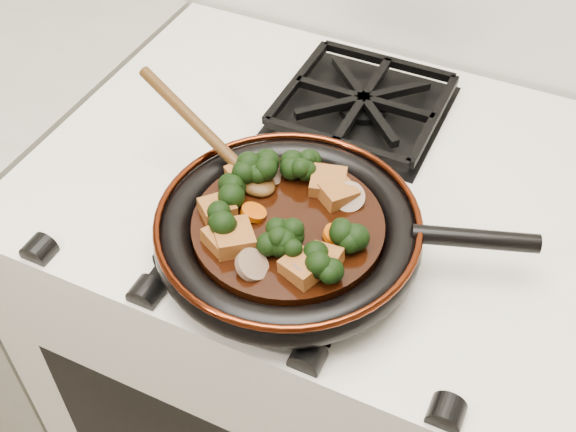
% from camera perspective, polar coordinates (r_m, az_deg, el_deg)
% --- Properties ---
extents(stove, '(0.76, 0.60, 0.90)m').
position_cam_1_polar(stove, '(1.31, 2.18, -10.96)').
color(stove, silver).
rests_on(stove, ground).
extents(burner_grate_front, '(0.23, 0.23, 0.03)m').
position_cam_1_polar(burner_grate_front, '(0.87, -0.70, -1.39)').
color(burner_grate_front, black).
rests_on(burner_grate_front, stove).
extents(burner_grate_back, '(0.23, 0.23, 0.03)m').
position_cam_1_polar(burner_grate_back, '(1.06, 5.95, 8.80)').
color(burner_grate_back, black).
rests_on(burner_grate_back, stove).
extents(skillet, '(0.42, 0.31, 0.05)m').
position_cam_1_polar(skillet, '(0.83, 0.17, -1.26)').
color(skillet, black).
rests_on(skillet, burner_grate_front).
extents(braising_sauce, '(0.22, 0.22, 0.02)m').
position_cam_1_polar(braising_sauce, '(0.82, 0.00, -1.01)').
color(braising_sauce, black).
rests_on(braising_sauce, skillet).
extents(tofu_cube_0, '(0.06, 0.06, 0.03)m').
position_cam_1_polar(tofu_cube_0, '(0.79, -4.34, -1.75)').
color(tofu_cube_0, brown).
rests_on(tofu_cube_0, braising_sauce).
extents(tofu_cube_1, '(0.04, 0.04, 0.02)m').
position_cam_1_polar(tofu_cube_1, '(0.77, 2.81, -3.55)').
color(tofu_cube_1, brown).
rests_on(tofu_cube_1, braising_sauce).
extents(tofu_cube_2, '(0.05, 0.05, 0.03)m').
position_cam_1_polar(tofu_cube_2, '(0.76, 1.11, -4.17)').
color(tofu_cube_2, brown).
rests_on(tofu_cube_2, braising_sauce).
extents(tofu_cube_3, '(0.05, 0.05, 0.03)m').
position_cam_1_polar(tofu_cube_3, '(0.85, 3.19, 2.61)').
color(tofu_cube_3, brown).
rests_on(tofu_cube_3, braising_sauce).
extents(tofu_cube_4, '(0.05, 0.05, 0.03)m').
position_cam_1_polar(tofu_cube_4, '(0.86, -3.38, 3.21)').
color(tofu_cube_4, brown).
rests_on(tofu_cube_4, braising_sauce).
extents(tofu_cube_5, '(0.05, 0.04, 0.02)m').
position_cam_1_polar(tofu_cube_5, '(0.79, -5.38, -1.85)').
color(tofu_cube_5, brown).
rests_on(tofu_cube_5, braising_sauce).
extents(tofu_cube_6, '(0.05, 0.05, 0.03)m').
position_cam_1_polar(tofu_cube_6, '(0.84, 3.96, 1.72)').
color(tofu_cube_6, brown).
rests_on(tofu_cube_6, braising_sauce).
extents(tofu_cube_7, '(0.05, 0.05, 0.02)m').
position_cam_1_polar(tofu_cube_7, '(0.82, -5.59, 0.50)').
color(tofu_cube_7, brown).
rests_on(tofu_cube_7, braising_sauce).
extents(broccoli_floret_0, '(0.08, 0.07, 0.06)m').
position_cam_1_polar(broccoli_floret_0, '(0.79, 4.66, -1.51)').
color(broccoli_floret_0, black).
rests_on(broccoli_floret_0, braising_sauce).
extents(broccoli_floret_1, '(0.06, 0.07, 0.06)m').
position_cam_1_polar(broccoli_floret_1, '(0.87, 0.96, 3.92)').
color(broccoli_floret_1, black).
rests_on(broccoli_floret_1, braising_sauce).
extents(broccoli_floret_2, '(0.08, 0.08, 0.07)m').
position_cam_1_polar(broccoli_floret_2, '(0.78, -0.12, -1.94)').
color(broccoli_floret_2, black).
rests_on(broccoli_floret_2, braising_sauce).
extents(broccoli_floret_3, '(0.07, 0.07, 0.06)m').
position_cam_1_polar(broccoli_floret_3, '(0.84, -4.85, 1.97)').
color(broccoli_floret_3, black).
rests_on(broccoli_floret_3, braising_sauce).
extents(broccoli_floret_4, '(0.09, 0.08, 0.08)m').
position_cam_1_polar(broccoli_floret_4, '(0.78, -0.69, -1.86)').
color(broccoli_floret_4, black).
rests_on(broccoli_floret_4, braising_sauce).
extents(broccoli_floret_5, '(0.07, 0.07, 0.07)m').
position_cam_1_polar(broccoli_floret_5, '(0.86, -2.57, 3.46)').
color(broccoli_floret_5, black).
rests_on(broccoli_floret_5, braising_sauce).
extents(broccoli_floret_6, '(0.08, 0.08, 0.07)m').
position_cam_1_polar(broccoli_floret_6, '(0.80, -5.35, -0.60)').
color(broccoli_floret_6, black).
rests_on(broccoli_floret_6, braising_sauce).
extents(broccoli_floret_7, '(0.08, 0.08, 0.06)m').
position_cam_1_polar(broccoli_floret_7, '(0.86, -2.49, 3.65)').
color(broccoli_floret_7, black).
rests_on(broccoli_floret_7, braising_sauce).
extents(broccoli_floret_8, '(0.08, 0.09, 0.07)m').
position_cam_1_polar(broccoli_floret_8, '(0.76, 2.87, -3.98)').
color(broccoli_floret_8, black).
rests_on(broccoli_floret_8, braising_sauce).
extents(carrot_coin_0, '(0.03, 0.03, 0.02)m').
position_cam_1_polar(carrot_coin_0, '(0.82, -2.74, 0.28)').
color(carrot_coin_0, '#B54705').
rests_on(carrot_coin_0, braising_sauce).
extents(carrot_coin_1, '(0.03, 0.03, 0.02)m').
position_cam_1_polar(carrot_coin_1, '(0.79, -1.01, -2.05)').
color(carrot_coin_1, '#B54705').
rests_on(carrot_coin_1, braising_sauce).
extents(carrot_coin_2, '(0.03, 0.03, 0.02)m').
position_cam_1_polar(carrot_coin_2, '(0.78, 0.53, -2.98)').
color(carrot_coin_2, '#B54705').
rests_on(carrot_coin_2, braising_sauce).
extents(carrot_coin_3, '(0.03, 0.03, 0.02)m').
position_cam_1_polar(carrot_coin_3, '(0.80, 3.74, -1.48)').
color(carrot_coin_3, '#B54705').
rests_on(carrot_coin_3, braising_sauce).
extents(carrot_coin_4, '(0.03, 0.03, 0.02)m').
position_cam_1_polar(carrot_coin_4, '(0.77, 2.08, -3.90)').
color(carrot_coin_4, '#B54705').
rests_on(carrot_coin_4, braising_sauce).
extents(mushroom_slice_0, '(0.04, 0.04, 0.02)m').
position_cam_1_polar(mushroom_slice_0, '(0.86, 3.26, 2.78)').
color(mushroom_slice_0, '#7D5F48').
rests_on(mushroom_slice_0, braising_sauce).
extents(mushroom_slice_1, '(0.05, 0.05, 0.03)m').
position_cam_1_polar(mushroom_slice_1, '(0.84, 4.83, 1.48)').
color(mushroom_slice_1, '#7D5F48').
rests_on(mushroom_slice_1, braising_sauce).
extents(mushroom_slice_2, '(0.04, 0.04, 0.03)m').
position_cam_1_polar(mushroom_slice_2, '(0.87, -1.64, 3.37)').
color(mushroom_slice_2, '#7D5F48').
rests_on(mushroom_slice_2, braising_sauce).
extents(mushroom_slice_3, '(0.04, 0.04, 0.03)m').
position_cam_1_polar(mushroom_slice_3, '(0.76, 1.23, -4.37)').
color(mushroom_slice_3, '#7D5F48').
rests_on(mushroom_slice_3, braising_sauce).
extents(mushroom_slice_4, '(0.04, 0.04, 0.03)m').
position_cam_1_polar(mushroom_slice_4, '(0.77, -2.86, -3.89)').
color(mushroom_slice_4, '#7D5F48').
rests_on(mushroom_slice_4, braising_sauce).
extents(wooden_spoon, '(0.14, 0.07, 0.21)m').
position_cam_1_polar(wooden_spoon, '(0.88, -5.11, 5.16)').
color(wooden_spoon, '#43290E').
rests_on(wooden_spoon, braising_sauce).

